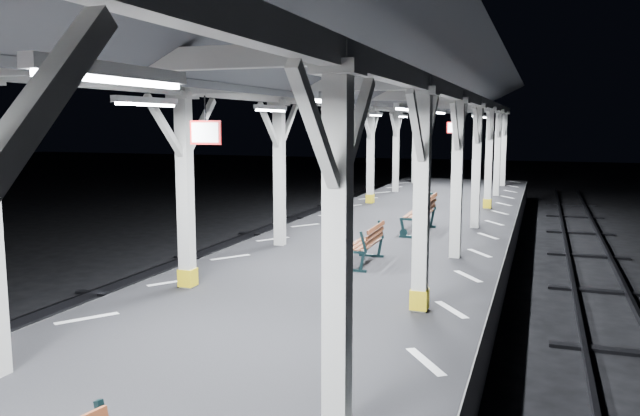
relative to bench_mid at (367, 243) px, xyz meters
The scene contains 7 objects.
ground 4.99m from the bench_mid, 95.11° to the right, with size 120.00×120.00×0.00m, color black.
platform 4.87m from the bench_mid, 95.11° to the right, with size 6.00×50.00×1.00m, color black.
hazard_stripes_left 5.58m from the bench_mid, 121.15° to the right, with size 1.00×48.00×0.01m, color silver.
hazard_stripes_right 5.19m from the bench_mid, 66.95° to the right, with size 1.00×48.00×0.01m, color silver.
canopy 5.73m from the bench_mid, 95.08° to the right, with size 5.40×49.00×4.65m.
bench_mid is the anchor object (origin of this frame).
bench_far 4.01m from the bench_mid, 84.44° to the left, with size 0.70×1.81×0.98m.
Camera 1 is at (3.64, -7.06, 3.80)m, focal length 35.00 mm.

